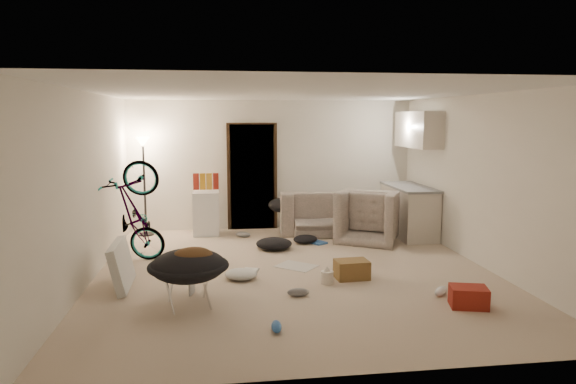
{
  "coord_description": "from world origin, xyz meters",
  "views": [
    {
      "loc": [
        -1.05,
        -6.95,
        2.15
      ],
      "look_at": [
        -0.02,
        0.6,
        1.05
      ],
      "focal_mm": 32.0,
      "sensor_mm": 36.0,
      "label": 1
    }
  ],
  "objects": [
    {
      "name": "door_trim",
      "position": [
        -0.4,
        2.94,
        1.02
      ],
      "size": [
        0.97,
        0.04,
        2.1
      ],
      "primitive_type": "cube",
      "color": "black",
      "rests_on": "floor"
    },
    {
      "name": "sofa_drape",
      "position": [
        0.15,
        2.45,
        0.54
      ],
      "size": [
        0.66,
        0.59,
        0.28
      ],
      "primitive_type": "ellipsoid",
      "rotation": [
        0.0,
        0.0,
        -0.25
      ],
      "color": "black",
      "rests_on": "sofa"
    },
    {
      "name": "wall_right",
      "position": [
        2.76,
        0.0,
        1.25
      ],
      "size": [
        0.02,
        6.0,
        2.5
      ],
      "primitive_type": "cube",
      "color": "white",
      "rests_on": "floor"
    },
    {
      "name": "wall_back",
      "position": [
        0.0,
        3.01,
        1.25
      ],
      "size": [
        5.5,
        0.02,
        2.5
      ],
      "primitive_type": "cube",
      "color": "white",
      "rests_on": "floor"
    },
    {
      "name": "snack_box_2",
      "position": [
        -1.22,
        2.55,
        1.0
      ],
      "size": [
        0.11,
        0.08,
        0.3
      ],
      "primitive_type": "cube",
      "rotation": [
        0.0,
        0.0,
        -0.16
      ],
      "color": "gold",
      "rests_on": "mini_fridge"
    },
    {
      "name": "tv_box",
      "position": [
        -2.3,
        -0.37,
        0.29
      ],
      "size": [
        0.24,
        0.89,
        0.6
      ],
      "primitive_type": "cube",
      "rotation": [
        0.0,
        -0.21,
        0.02
      ],
      "color": "silver",
      "rests_on": "floor"
    },
    {
      "name": "ceiling",
      "position": [
        0.0,
        0.0,
        2.51
      ],
      "size": [
        5.5,
        6.0,
        0.02
      ],
      "primitive_type": "cube",
      "color": "white",
      "rests_on": "wall_back"
    },
    {
      "name": "snack_box_0",
      "position": [
        -1.46,
        2.55,
        1.0
      ],
      "size": [
        0.11,
        0.08,
        0.3
      ],
      "primitive_type": "cube",
      "rotation": [
        0.0,
        0.0,
        -0.11
      ],
      "color": "maroon",
      "rests_on": "mini_fridge"
    },
    {
      "name": "counter_top",
      "position": [
        2.43,
        2.0,
        0.9
      ],
      "size": [
        0.64,
        1.54,
        0.04
      ],
      "primitive_type": "cube",
      "color": "gray",
      "rests_on": "kitchen_counter"
    },
    {
      "name": "snack_box_1",
      "position": [
        -1.34,
        2.55,
        1.0
      ],
      "size": [
        0.1,
        0.08,
        0.3
      ],
      "primitive_type": "cube",
      "rotation": [
        0.0,
        0.0,
        -0.06
      ],
      "color": "#BF7F17",
      "rests_on": "mini_fridge"
    },
    {
      "name": "doorway",
      "position": [
        -0.4,
        2.97,
        1.02
      ],
      "size": [
        0.85,
        0.1,
        2.04
      ],
      "primitive_type": "cube",
      "color": "black",
      "rests_on": "floor"
    },
    {
      "name": "wall_front",
      "position": [
        0.0,
        -3.01,
        1.25
      ],
      "size": [
        5.5,
        0.02,
        2.5
      ],
      "primitive_type": "cube",
      "color": "white",
      "rests_on": "floor"
    },
    {
      "name": "armchair",
      "position": [
        1.66,
        1.76,
        0.34
      ],
      "size": [
        1.35,
        1.3,
        0.67
      ],
      "primitive_type": "imported",
      "rotation": [
        0.0,
        0.0,
        2.6
      ],
      "color": "#3D453E",
      "rests_on": "floor"
    },
    {
      "name": "hoodie",
      "position": [
        -1.36,
        -1.19,
        0.59
      ],
      "size": [
        0.57,
        0.51,
        0.22
      ],
      "primitive_type": "ellipsoid",
      "rotation": [
        0.0,
        0.0,
        0.27
      ],
      "color": "#4C301A",
      "rests_on": "saucer_chair"
    },
    {
      "name": "floor_lamp",
      "position": [
        -2.4,
        2.65,
        1.31
      ],
      "size": [
        0.28,
        0.28,
        1.81
      ],
      "color": "black",
      "rests_on": "floor"
    },
    {
      "name": "mini_fridge",
      "position": [
        -1.29,
        2.55,
        0.4
      ],
      "size": [
        0.48,
        0.48,
        0.81
      ],
      "primitive_type": "cube",
      "rotation": [
        0.0,
        0.0,
        -0.0
      ],
      "color": "white",
      "rests_on": "floor"
    },
    {
      "name": "kitchen_uppers",
      "position": [
        2.56,
        2.0,
        1.95
      ],
      "size": [
        0.38,
        1.4,
        0.65
      ],
      "primitive_type": "cube",
      "color": "beige",
      "rests_on": "wall_right"
    },
    {
      "name": "shoe_3",
      "position": [
        -0.11,
        -1.02,
        0.05
      ],
      "size": [
        0.28,
        0.13,
        0.1
      ],
      "primitive_type": "ellipsoid",
      "rotation": [
        0.0,
        0.0,
        -0.08
      ],
      "color": "slate",
      "rests_on": "floor"
    },
    {
      "name": "book_blue",
      "position": [
        0.63,
        1.59,
        0.02
      ],
      "size": [
        0.35,
        0.37,
        0.03
      ],
      "primitive_type": "cube",
      "rotation": [
        0.0,
        0.0,
        0.57
      ],
      "color": "#3265B5",
      "rests_on": "floor"
    },
    {
      "name": "sofa",
      "position": [
        1.1,
        2.45,
        0.3
      ],
      "size": [
        2.08,
        0.9,
        0.6
      ],
      "primitive_type": "imported",
      "rotation": [
        0.0,
        0.0,
        3.09
      ],
      "color": "#3D453E",
      "rests_on": "floor"
    },
    {
      "name": "floor",
      "position": [
        0.0,
        0.0,
        -0.01
      ],
      "size": [
        5.5,
        6.0,
        0.02
      ],
      "primitive_type": "cube",
      "color": "beige",
      "rests_on": "ground"
    },
    {
      "name": "shoe_4",
      "position": [
        1.63,
        -1.21,
        0.05
      ],
      "size": [
        0.28,
        0.29,
        0.11
      ],
      "primitive_type": "ellipsoid",
      "rotation": [
        0.0,
        0.0,
        0.81
      ],
      "color": "white",
      "rests_on": "floor"
    },
    {
      "name": "kitchen_counter",
      "position": [
        2.43,
        2.0,
        0.44
      ],
      "size": [
        0.6,
        1.5,
        0.88
      ],
      "primitive_type": "cube",
      "color": "beige",
      "rests_on": "floor"
    },
    {
      "name": "clothes_lump_c",
      "position": [
        -0.77,
        -0.24,
        0.07
      ],
      "size": [
        0.52,
        0.48,
        0.14
      ],
      "primitive_type": "ellipsoid",
      "rotation": [
        0.0,
        0.0,
        -0.26
      ],
      "color": "silver",
      "rests_on": "floor"
    },
    {
      "name": "bicycle",
      "position": [
        -2.3,
        0.83,
        0.41
      ],
      "size": [
        1.67,
        0.95,
        0.91
      ],
      "primitive_type": "imported",
      "rotation": [
        0.0,
        -0.17,
        1.4
      ],
      "color": "black",
      "rests_on": "floor"
    },
    {
      "name": "clothes_lump_b",
      "position": [
        0.43,
        1.65,
        0.07
      ],
      "size": [
        0.57,
        0.56,
        0.13
      ],
      "primitive_type": "ellipsoid",
      "rotation": [
        0.0,
        0.0,
        0.55
      ],
      "color": "black",
      "rests_on": "floor"
    },
    {
      "name": "clothes_lump_a",
      "position": [
        -0.16,
        1.28,
        0.1
      ],
      "size": [
        0.66,
        0.58,
        0.19
      ],
      "primitive_type": "ellipsoid",
      "rotation": [
        0.0,
        0.0,
        -0.12
      ],
      "color": "black",
      "rests_on": "floor"
    },
    {
      "name": "shoe_2",
      "position": [
        -0.49,
        -2.01,
        0.05
      ],
      "size": [
        0.12,
        0.26,
        0.09
      ],
      "primitive_type": "ellipsoid",
      "rotation": [
        0.0,
        0.0,
        1.52
      ],
      "color": "#3265B5",
      "rests_on": "floor"
    },
    {
      "name": "newspaper",
      "position": [
        0.06,
        0.25,
        0.0
      ],
      "size": [
        0.69,
        0.67,
        0.01
      ],
      "primitive_type": "cube",
      "rotation": [
        0.0,
        0.0,
        0.88
      ],
      "color": "beige",
      "rests_on": "floor"
    },
    {
      "name": "wall_left",
      "position": [
        -2.76,
        0.0,
        1.25
      ],
      "size": [
        0.02,
        6.0,
        2.5
      ],
      "primitive_type": "cube",
      "color": "white",
      "rests_on": "floor"
    },
    {
      "name": "shoe_0",
      "position": [
        0.55,
        2.55,
        0.05
      ],
      "size": [
        0.28,
        0.13,
        0.1
      ],
      "primitive_type": "ellipsoid",
      "rotation": [
        0.0,
        0.0,
        -0.08
      ],
      "color": "#3265B5",
      "rests_on": "floor"
    },
    {
      "name": "drink_case_b",
      "position": [
        1.77,
        -1.63,
        0.12
      ],
      "size": [
        0.47,
        0.4,
        0.24
      ],
      "primitive_type": "cube",
      "rotation": [
        0.0,
        0.0,
        -0.26
      ],
      "color": "maroon",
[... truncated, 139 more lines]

